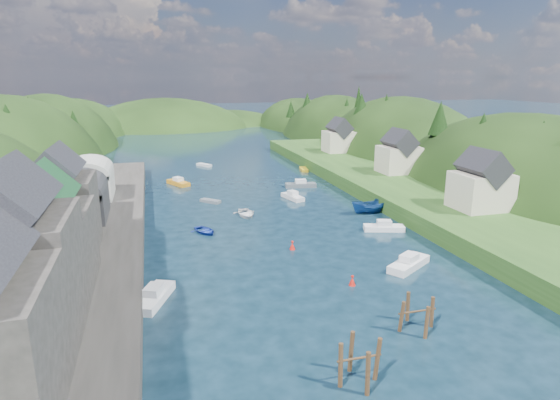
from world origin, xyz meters
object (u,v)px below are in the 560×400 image
object	(u,v)px
piling_cluster_near	(359,366)
channel_buoy_near	(352,281)
channel_buoy_far	(292,246)
piling_cluster_far	(417,317)

from	to	relation	value
piling_cluster_near	channel_buoy_near	xyz separation A→B (m)	(5.91, 14.27, -0.82)
channel_buoy_far	piling_cluster_far	bearing A→B (deg)	-77.67
piling_cluster_near	channel_buoy_far	size ratio (longest dim) A/B	3.40
piling_cluster_far	channel_buoy_far	world-z (taller)	piling_cluster_far
channel_buoy_near	channel_buoy_far	distance (m)	11.55
piling_cluster_near	channel_buoy_near	world-z (taller)	piling_cluster_near
piling_cluster_far	channel_buoy_far	bearing A→B (deg)	102.33
piling_cluster_near	channel_buoy_far	distance (m)	25.68
channel_buoy_near	channel_buoy_far	world-z (taller)	same
channel_buoy_far	piling_cluster_near	bearing A→B (deg)	-96.95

